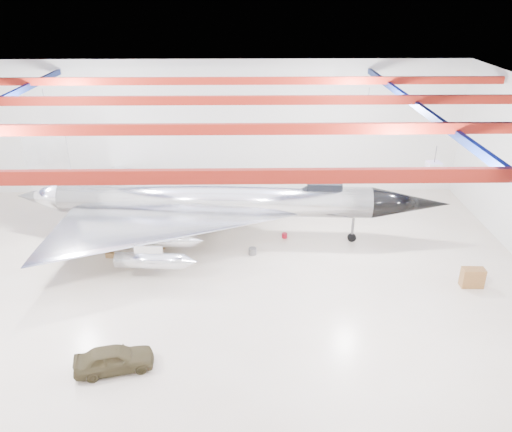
{
  "coord_description": "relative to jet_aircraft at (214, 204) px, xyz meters",
  "views": [
    {
      "loc": [
        2.49,
        -24.93,
        16.41
      ],
      "look_at": [
        2.95,
        2.0,
        3.71
      ],
      "focal_mm": 35.0,
      "sensor_mm": 36.0,
      "label": 1
    }
  ],
  "objects": [
    {
      "name": "floor",
      "position": [
        -0.12,
        -6.25,
        -2.65
      ],
      "size": [
        40.0,
        40.0,
        0.0
      ],
      "primitive_type": "plane",
      "color": "beige",
      "rests_on": "ground"
    },
    {
      "name": "wall_back",
      "position": [
        -0.12,
        8.75,
        2.85
      ],
      "size": [
        40.0,
        0.0,
        40.0
      ],
      "primitive_type": "plane",
      "rotation": [
        1.57,
        0.0,
        0.0
      ],
      "color": "silver",
      "rests_on": "floor"
    },
    {
      "name": "ceiling",
      "position": [
        -0.12,
        -6.25,
        8.35
      ],
      "size": [
        40.0,
        40.0,
        0.0
      ],
      "primitive_type": "plane",
      "rotation": [
        3.14,
        0.0,
        0.0
      ],
      "color": "#0A0F38",
      "rests_on": "wall_back"
    },
    {
      "name": "ceiling_structure",
      "position": [
        -0.12,
        -6.25,
        7.67
      ],
      "size": [
        39.5,
        29.5,
        1.08
      ],
      "color": "maroon",
      "rests_on": "ceiling"
    },
    {
      "name": "jet_aircraft",
      "position": [
        0.0,
        0.0,
        0.0
      ],
      "size": [
        29.67,
        17.98,
        8.09
      ],
      "rotation": [
        0.0,
        0.0,
        -0.07
      ],
      "color": "silver",
      "rests_on": "floor"
    },
    {
      "name": "jeep",
      "position": [
        -3.89,
        -13.06,
        -2.04
      ],
      "size": [
        3.85,
        2.23,
        1.23
      ],
      "primitive_type": "imported",
      "rotation": [
        0.0,
        0.0,
        1.8
      ],
      "color": "#3E361F",
      "rests_on": "floor"
    },
    {
      "name": "desk",
      "position": [
        15.56,
        -6.38,
        -2.06
      ],
      "size": [
        1.33,
        0.7,
        1.19
      ],
      "primitive_type": "cube",
      "rotation": [
        0.0,
        0.0,
        -0.04
      ],
      "color": "brown",
      "rests_on": "floor"
    },
    {
      "name": "crate_ply",
      "position": [
        -6.74,
        -2.52,
        -2.48
      ],
      "size": [
        0.53,
        0.43,
        0.35
      ],
      "primitive_type": "cube",
      "rotation": [
        0.0,
        0.0,
        -0.07
      ],
      "color": "olive",
      "rests_on": "floor"
    },
    {
      "name": "toolbox_red",
      "position": [
        -1.85,
        0.5,
        -2.51
      ],
      "size": [
        0.48,
        0.42,
        0.29
      ],
      "primitive_type": "cube",
      "rotation": [
        0.0,
        0.0,
        -0.22
      ],
      "color": "maroon",
      "rests_on": "floor"
    },
    {
      "name": "engine_drum",
      "position": [
        2.63,
        -2.34,
        -2.42
      ],
      "size": [
        0.6,
        0.6,
        0.46
      ],
      "primitive_type": "cylinder",
      "rotation": [
        0.0,
        0.0,
        0.19
      ],
      "color": "#59595B",
      "rests_on": "floor"
    },
    {
      "name": "parts_bin",
      "position": [
        0.12,
        1.95,
        -2.46
      ],
      "size": [
        0.56,
        0.46,
        0.38
      ],
      "primitive_type": "cube",
      "rotation": [
        0.0,
        0.0,
        -0.04
      ],
      "color": "olive",
      "rests_on": "floor"
    },
    {
      "name": "crate_small",
      "position": [
        -8.59,
        0.19,
        -2.53
      ],
      "size": [
        0.4,
        0.35,
        0.24
      ],
      "primitive_type": "cube",
      "rotation": [
        0.0,
        0.0,
        -0.23
      ],
      "color": "#59595B",
      "rests_on": "floor"
    },
    {
      "name": "tool_chest",
      "position": [
        4.92,
        -0.0,
        -2.48
      ],
      "size": [
        0.5,
        0.5,
        0.34
      ],
      "primitive_type": "cylinder",
      "rotation": [
        0.0,
        0.0,
        -0.37
      ],
      "color": "maroon",
      "rests_on": "floor"
    },
    {
      "name": "oil_barrel",
      "position": [
        -3.62,
        -1.35,
        -2.45
      ],
      "size": [
        0.67,
        0.58,
        0.41
      ],
      "primitive_type": "cube",
      "rotation": [
        0.0,
        0.0,
        0.2
      ],
      "color": "olive",
      "rests_on": "floor"
    },
    {
      "name": "spares_box",
      "position": [
        -0.54,
        2.01,
        -2.48
      ],
      "size": [
        0.47,
        0.47,
        0.34
      ],
      "primitive_type": "cylinder",
      "rotation": [
        0.0,
        0.0,
        0.25
      ],
      "color": "#59595B",
      "rests_on": "floor"
    }
  ]
}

